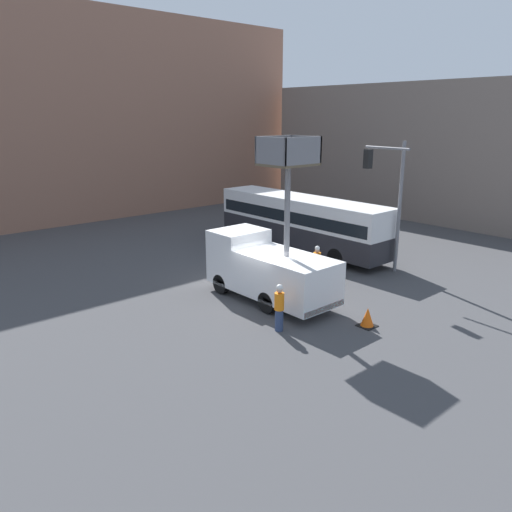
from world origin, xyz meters
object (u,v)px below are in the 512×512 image
city_bus (301,220)px  road_worker_directing (317,264)px  utility_truck (268,266)px  road_worker_near_truck (279,308)px  traffic_light_pole (390,188)px  traffic_cone_near_truck (367,318)px

city_bus → road_worker_directing: size_ratio=6.42×
utility_truck → city_bus: 8.78m
utility_truck → road_worker_near_truck: utility_truck is taller
city_bus → road_worker_near_truck: 12.02m
traffic_light_pole → road_worker_near_truck: bearing=-170.6°
traffic_light_pole → road_worker_near_truck: 9.85m
traffic_light_pole → traffic_cone_near_truck: size_ratio=8.83×
utility_truck → road_worker_directing: utility_truck is taller
road_worker_near_truck → traffic_cone_near_truck: size_ratio=2.45×
city_bus → road_worker_near_truck: size_ratio=6.38×
traffic_light_pole → road_worker_near_truck: traffic_light_pole is taller
utility_truck → city_bus: size_ratio=0.60×
traffic_light_pole → traffic_cone_near_truck: traffic_light_pole is taller
traffic_cone_near_truck → utility_truck: bearing=101.1°
city_bus → traffic_cone_near_truck: city_bus is taller
traffic_light_pole → utility_truck: bearing=170.1°
utility_truck → traffic_cone_near_truck: bearing=-78.9°
traffic_light_pole → road_worker_directing: traffic_light_pole is taller
traffic_light_pole → road_worker_directing: size_ratio=3.62×
city_bus → traffic_light_pole: 6.67m
utility_truck → city_bus: utility_truck is taller
road_worker_near_truck → traffic_cone_near_truck: bearing=140.3°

